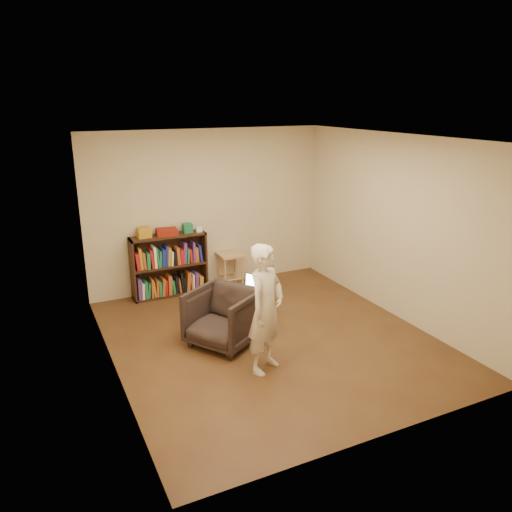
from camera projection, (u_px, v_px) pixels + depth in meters
name	position (u px, v px, depth m)	size (l,w,h in m)	color
floor	(270.00, 338.00, 6.63)	(4.50, 4.50, 0.00)	#492717
ceiling	(272.00, 138.00, 5.85)	(4.50, 4.50, 0.00)	white
wall_back	(208.00, 210.00, 8.17)	(4.00, 4.00, 0.00)	beige
wall_left	(107.00, 267.00, 5.42)	(4.50, 4.50, 0.00)	beige
wall_right	(396.00, 227.00, 7.06)	(4.50, 4.50, 0.00)	beige
bookshelf	(169.00, 269.00, 7.99)	(1.20, 0.30, 1.00)	black
box_yellow	(144.00, 232.00, 7.64)	(0.20, 0.15, 0.16)	#C08722
red_cloth	(167.00, 232.00, 7.78)	(0.32, 0.23, 0.11)	maroon
box_green	(187.00, 228.00, 7.95)	(0.14, 0.14, 0.14)	#1F7545
box_white	(199.00, 229.00, 8.00)	(0.09, 0.09, 0.07)	white
stool	(230.00, 260.00, 8.35)	(0.40, 0.40, 0.57)	tan
armchair	(223.00, 317.00, 6.39)	(0.79, 0.81, 0.74)	black
side_table	(250.00, 299.00, 6.89)	(0.47, 0.47, 0.48)	#331E11
laptop	(251.00, 288.00, 6.91)	(0.35, 0.39, 0.24)	#A8A9AD
person	(266.00, 309.00, 5.66)	(0.56, 0.37, 1.53)	beige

